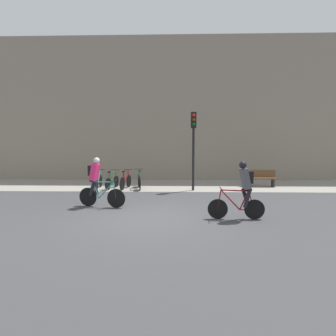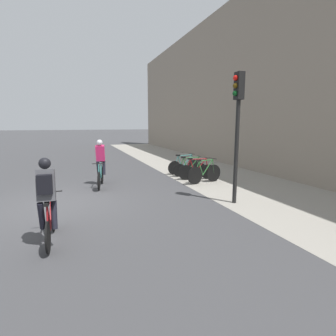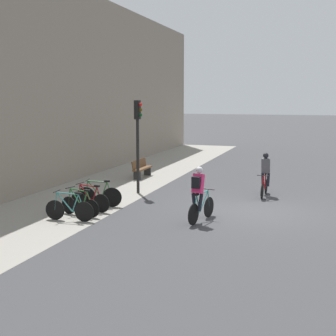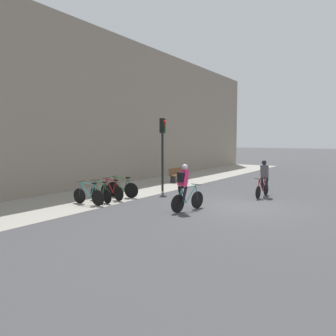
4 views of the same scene
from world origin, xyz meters
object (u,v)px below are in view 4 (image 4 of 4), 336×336
(parked_bike_0, at_px, (89,195))
(parked_bike_3, at_px, (122,189))
(traffic_light_pole, at_px, (163,141))
(cyclist_pink, at_px, (185,186))
(cyclist_grey, at_px, (264,177))
(parked_bike_1, at_px, (101,193))
(parked_bike_2, at_px, (112,191))
(bench, at_px, (178,174))

(parked_bike_0, relative_size, parked_bike_3, 1.01)
(parked_bike_0, relative_size, traffic_light_pole, 0.44)
(cyclist_pink, bearing_deg, parked_bike_3, 76.19)
(cyclist_pink, relative_size, traffic_light_pole, 0.47)
(cyclist_pink, relative_size, cyclist_grey, 1.02)
(parked_bike_3, bearing_deg, traffic_light_pole, -9.07)
(cyclist_pink, distance_m, parked_bike_0, 4.15)
(parked_bike_3, bearing_deg, cyclist_pink, -103.81)
(cyclist_grey, xyz_separation_m, parked_bike_0, (-5.93, 5.45, -0.55))
(parked_bike_1, bearing_deg, parked_bike_3, 0.08)
(parked_bike_3, bearing_deg, cyclist_grey, -54.80)
(parked_bike_3, bearing_deg, parked_bike_1, -179.92)
(parked_bike_1, distance_m, traffic_light_pole, 4.70)
(cyclist_pink, distance_m, parked_bike_2, 4.01)
(cyclist_pink, bearing_deg, traffic_light_pole, 43.76)
(parked_bike_0, height_order, parked_bike_1, parked_bike_0)
(cyclist_pink, height_order, parked_bike_1, cyclist_pink)
(parked_bike_1, bearing_deg, parked_bike_0, 179.98)
(parked_bike_0, height_order, parked_bike_2, same)
(cyclist_pink, xyz_separation_m, bench, (7.36, 4.84, -0.47))
(bench, bearing_deg, traffic_light_pole, -160.32)
(cyclist_grey, height_order, parked_bike_0, cyclist_grey)
(parked_bike_1, relative_size, bench, 0.90)
(cyclist_grey, height_order, parked_bike_2, cyclist_grey)
(cyclist_grey, relative_size, bench, 1.01)
(cyclist_pink, xyz_separation_m, parked_bike_2, (0.28, 3.97, -0.55))
(parked_bike_1, bearing_deg, bench, 6.46)
(parked_bike_3, bearing_deg, bench, 7.83)
(parked_bike_3, height_order, bench, parked_bike_3)
(cyclist_pink, distance_m, parked_bike_3, 4.12)
(cyclist_pink, bearing_deg, parked_bike_1, 95.99)
(cyclist_pink, bearing_deg, parked_bike_2, 85.98)
(cyclist_pink, height_order, cyclist_grey, cyclist_pink)
(cyclist_grey, relative_size, parked_bike_1, 1.12)
(parked_bike_3, xyz_separation_m, bench, (6.38, 0.88, 0.06))
(parked_bike_3, height_order, traffic_light_pole, traffic_light_pole)
(parked_bike_1, height_order, parked_bike_3, parked_bike_3)
(traffic_light_pole, bearing_deg, parked_bike_1, 174.00)
(cyclist_grey, height_order, traffic_light_pole, traffic_light_pole)
(parked_bike_1, relative_size, parked_bike_2, 0.97)
(parked_bike_1, distance_m, parked_bike_3, 1.39)
(parked_bike_0, xyz_separation_m, parked_bike_1, (0.69, -0.00, -0.02))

